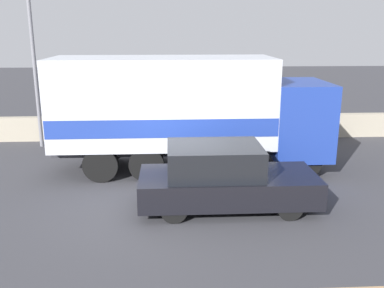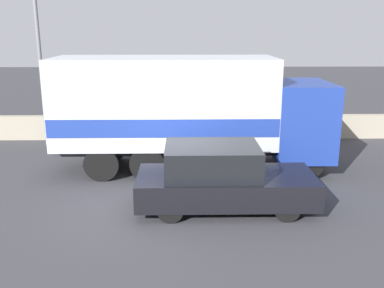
% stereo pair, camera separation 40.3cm
% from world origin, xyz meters
% --- Properties ---
extents(ground_plane, '(80.00, 80.00, 0.00)m').
position_xyz_m(ground_plane, '(0.00, 0.00, 0.00)').
color(ground_plane, '#38383D').
extents(stone_wall_backdrop, '(60.00, 0.35, 0.94)m').
position_xyz_m(stone_wall_backdrop, '(0.00, 6.89, 0.47)').
color(stone_wall_backdrop, '#A39984').
rests_on(stone_wall_backdrop, ground_plane).
extents(street_lamp, '(0.56, 0.28, 7.00)m').
position_xyz_m(street_lamp, '(-4.94, 6.02, 4.05)').
color(street_lamp, slate).
rests_on(street_lamp, ground_plane).
extents(box_truck, '(8.36, 2.49, 3.49)m').
position_xyz_m(box_truck, '(0.37, 3.02, 1.92)').
color(box_truck, navy).
rests_on(box_truck, ground_plane).
extents(car_hatchback, '(4.33, 1.82, 1.61)m').
position_xyz_m(car_hatchback, '(1.19, -0.06, 0.78)').
color(car_hatchback, black).
rests_on(car_hatchback, ground_plane).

